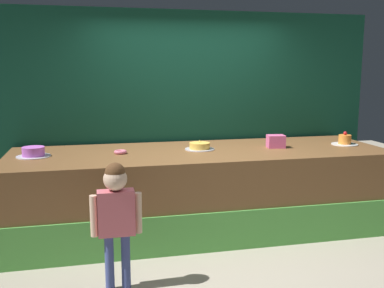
% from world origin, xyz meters
% --- Properties ---
extents(ground_plane, '(12.00, 12.00, 0.00)m').
position_xyz_m(ground_plane, '(0.00, 0.00, 0.00)').
color(ground_plane, '#ADA38E').
extents(stage_platform, '(4.31, 1.40, 0.94)m').
position_xyz_m(stage_platform, '(0.00, 0.69, 0.47)').
color(stage_platform, brown).
rests_on(stage_platform, ground_plane).
extents(curtain_backdrop, '(5.04, 0.08, 2.60)m').
position_xyz_m(curtain_backdrop, '(0.00, 1.48, 1.30)').
color(curtain_backdrop, '#144C38').
rests_on(curtain_backdrop, ground_plane).
extents(child_figure, '(0.43, 0.20, 1.11)m').
position_xyz_m(child_figure, '(-1.04, -0.57, 0.72)').
color(child_figure, '#3F4C8C').
rests_on(child_figure, ground_plane).
extents(pink_box, '(0.22, 0.19, 0.15)m').
position_xyz_m(pink_box, '(0.92, 0.67, 1.01)').
color(pink_box, pink).
rests_on(pink_box, stage_platform).
extents(donut, '(0.14, 0.14, 0.04)m').
position_xyz_m(donut, '(-0.92, 0.70, 0.96)').
color(donut, pink).
rests_on(donut, stage_platform).
extents(cake_left, '(0.36, 0.36, 0.11)m').
position_xyz_m(cake_left, '(-1.83, 0.73, 0.99)').
color(cake_left, silver).
rests_on(cake_left, stage_platform).
extents(cake_center, '(0.34, 0.34, 0.12)m').
position_xyz_m(cake_center, '(0.00, 0.75, 0.98)').
color(cake_center, silver).
rests_on(cake_center, stage_platform).
extents(cake_right, '(0.32, 0.32, 0.17)m').
position_xyz_m(cake_right, '(1.83, 0.67, 0.99)').
color(cake_right, white).
rests_on(cake_right, stage_platform).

